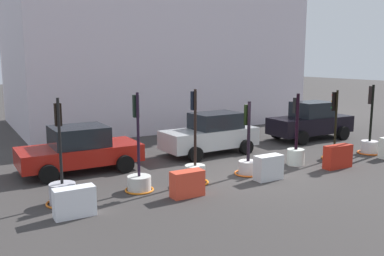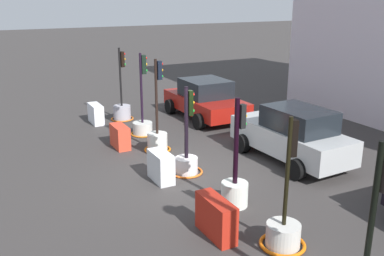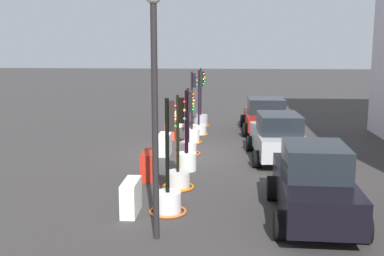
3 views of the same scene
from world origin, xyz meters
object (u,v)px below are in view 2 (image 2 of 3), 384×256
(traffic_light_0, at_px, (122,110))
(traffic_light_1, at_px, (143,123))
(construction_barrier_3, at_px, (216,218))
(car_red_compact, at_px, (205,99))
(construction_barrier_1, at_px, (120,137))
(traffic_light_5, at_px, (284,229))
(traffic_light_4, at_px, (235,186))
(traffic_light_2, at_px, (157,138))
(construction_barrier_0, at_px, (96,114))
(car_silver_hatchback, at_px, (292,135))
(traffic_light_3, at_px, (187,159))
(construction_barrier_2, at_px, (161,167))

(traffic_light_0, bearing_deg, traffic_light_1, 0.53)
(traffic_light_1, bearing_deg, traffic_light_0, -179.47)
(construction_barrier_3, distance_m, car_red_compact, 9.35)
(traffic_light_0, height_order, construction_barrier_1, traffic_light_0)
(traffic_light_5, bearing_deg, construction_barrier_1, -172.01)
(traffic_light_4, bearing_deg, traffic_light_0, 179.65)
(traffic_light_2, bearing_deg, construction_barrier_3, -10.28)
(construction_barrier_0, xyz_separation_m, construction_barrier_3, (9.58, -0.07, 0.04))
(traffic_light_4, bearing_deg, car_red_compact, 156.11)
(construction_barrier_3, relative_size, car_silver_hatchback, 0.28)
(traffic_light_2, relative_size, traffic_light_5, 1.10)
(traffic_light_2, height_order, traffic_light_4, traffic_light_2)
(construction_barrier_3, relative_size, car_red_compact, 0.27)
(traffic_light_5, bearing_deg, traffic_light_3, -179.69)
(construction_barrier_2, bearing_deg, traffic_light_3, 100.99)
(traffic_light_3, relative_size, construction_barrier_3, 2.19)
(traffic_light_2, xyz_separation_m, traffic_light_4, (4.48, 0.13, 0.08))
(traffic_light_2, xyz_separation_m, construction_barrier_3, (5.49, -1.00, -0.02))
(traffic_light_1, distance_m, traffic_light_3, 3.99)
(traffic_light_1, bearing_deg, traffic_light_2, -6.16)
(construction_barrier_1, xyz_separation_m, construction_barrier_2, (3.15, 0.12, 0.03))
(traffic_light_1, relative_size, traffic_light_5, 1.09)
(traffic_light_0, height_order, traffic_light_1, traffic_light_1)
(traffic_light_0, distance_m, traffic_light_3, 6.27)
(construction_barrier_1, bearing_deg, car_silver_hatchback, 50.21)
(construction_barrier_0, bearing_deg, traffic_light_3, 8.52)
(construction_barrier_0, height_order, construction_barrier_1, construction_barrier_0)
(traffic_light_0, relative_size, car_red_compact, 0.70)
(traffic_light_5, bearing_deg, traffic_light_0, 179.17)
(construction_barrier_0, distance_m, construction_barrier_3, 9.58)
(traffic_light_2, bearing_deg, traffic_light_0, 177.52)
(construction_barrier_2, relative_size, construction_barrier_3, 0.83)
(car_red_compact, bearing_deg, traffic_light_1, -73.50)
(traffic_light_5, xyz_separation_m, construction_barrier_2, (-4.16, -0.90, 0.03))
(traffic_light_2, bearing_deg, traffic_light_3, 0.06)
(construction_barrier_3, xyz_separation_m, car_red_compact, (-8.27, 4.34, 0.36))
(traffic_light_2, distance_m, construction_barrier_0, 4.20)
(traffic_light_5, height_order, construction_barrier_0, traffic_light_5)
(traffic_light_0, bearing_deg, traffic_light_4, -0.35)
(traffic_light_5, bearing_deg, traffic_light_1, 178.80)
(construction_barrier_0, height_order, construction_barrier_2, construction_barrier_2)
(traffic_light_0, xyz_separation_m, traffic_light_1, (2.28, 0.02, 0.02))
(traffic_light_2, relative_size, construction_barrier_2, 3.14)
(traffic_light_5, height_order, car_silver_hatchback, traffic_light_5)
(traffic_light_3, distance_m, construction_barrier_0, 6.29)
(traffic_light_3, xyz_separation_m, construction_barrier_1, (-2.98, -1.00, -0.04))
(traffic_light_0, bearing_deg, car_red_compact, 66.94)
(traffic_light_5, bearing_deg, car_silver_hatchback, 138.58)
(traffic_light_5, xyz_separation_m, car_silver_hatchback, (-3.72, 3.28, 0.46))
(traffic_light_0, distance_m, car_silver_hatchback, 7.57)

